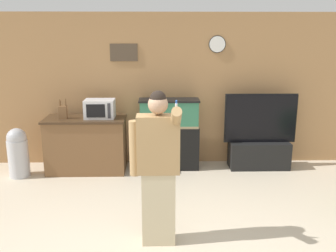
{
  "coord_description": "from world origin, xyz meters",
  "views": [
    {
      "loc": [
        0.01,
        -3.21,
        2.27
      ],
      "look_at": [
        0.12,
        1.65,
        1.05
      ],
      "focal_mm": 40.0,
      "sensor_mm": 36.0,
      "label": 1
    }
  ],
  "objects_px": {
    "knife_block": "(63,112)",
    "person_standing": "(158,167)",
    "counter_island": "(87,145)",
    "trash_bin": "(18,152)",
    "aquarium_on_stand": "(169,134)",
    "microwave": "(100,109)",
    "tv_on_stand": "(259,146)"
  },
  "relations": [
    {
      "from": "microwave",
      "to": "trash_bin",
      "type": "relative_size",
      "value": 0.6
    },
    {
      "from": "knife_block",
      "to": "person_standing",
      "type": "relative_size",
      "value": 0.19
    },
    {
      "from": "knife_block",
      "to": "trash_bin",
      "type": "xyz_separation_m",
      "value": [
        -0.72,
        -0.18,
        -0.61
      ]
    },
    {
      "from": "knife_block",
      "to": "tv_on_stand",
      "type": "xyz_separation_m",
      "value": [
        3.26,
        0.13,
        -0.65
      ]
    },
    {
      "from": "counter_island",
      "to": "person_standing",
      "type": "bearing_deg",
      "value": -61.98
    },
    {
      "from": "microwave",
      "to": "aquarium_on_stand",
      "type": "bearing_deg",
      "value": 6.38
    },
    {
      "from": "knife_block",
      "to": "aquarium_on_stand",
      "type": "distance_m",
      "value": 1.78
    },
    {
      "from": "counter_island",
      "to": "knife_block",
      "type": "bearing_deg",
      "value": -172.35
    },
    {
      "from": "trash_bin",
      "to": "counter_island",
      "type": "bearing_deg",
      "value": 12.15
    },
    {
      "from": "trash_bin",
      "to": "microwave",
      "type": "bearing_deg",
      "value": 9.72
    },
    {
      "from": "tv_on_stand",
      "to": "person_standing",
      "type": "distance_m",
      "value": 2.94
    },
    {
      "from": "aquarium_on_stand",
      "to": "person_standing",
      "type": "bearing_deg",
      "value": -94.42
    },
    {
      "from": "counter_island",
      "to": "knife_block",
      "type": "distance_m",
      "value": 0.66
    },
    {
      "from": "person_standing",
      "to": "aquarium_on_stand",
      "type": "bearing_deg",
      "value": 85.58
    },
    {
      "from": "counter_island",
      "to": "knife_block",
      "type": "relative_size",
      "value": 4.15
    },
    {
      "from": "knife_block",
      "to": "person_standing",
      "type": "height_order",
      "value": "person_standing"
    },
    {
      "from": "microwave",
      "to": "aquarium_on_stand",
      "type": "xyz_separation_m",
      "value": [
        1.13,
        0.13,
        -0.47
      ]
    },
    {
      "from": "microwave",
      "to": "tv_on_stand",
      "type": "bearing_deg",
      "value": 1.89
    },
    {
      "from": "counter_island",
      "to": "trash_bin",
      "type": "height_order",
      "value": "counter_island"
    },
    {
      "from": "counter_island",
      "to": "tv_on_stand",
      "type": "height_order",
      "value": "tv_on_stand"
    },
    {
      "from": "microwave",
      "to": "aquarium_on_stand",
      "type": "relative_size",
      "value": 0.4
    },
    {
      "from": "knife_block",
      "to": "aquarium_on_stand",
      "type": "height_order",
      "value": "knife_block"
    },
    {
      "from": "person_standing",
      "to": "trash_bin",
      "type": "height_order",
      "value": "person_standing"
    },
    {
      "from": "aquarium_on_stand",
      "to": "person_standing",
      "type": "relative_size",
      "value": 0.7
    },
    {
      "from": "microwave",
      "to": "trash_bin",
      "type": "distance_m",
      "value": 1.47
    },
    {
      "from": "knife_block",
      "to": "person_standing",
      "type": "xyz_separation_m",
      "value": [
        1.53,
        -2.2,
        -0.14
      ]
    },
    {
      "from": "counter_island",
      "to": "aquarium_on_stand",
      "type": "relative_size",
      "value": 1.1
    },
    {
      "from": "counter_island",
      "to": "person_standing",
      "type": "height_order",
      "value": "person_standing"
    },
    {
      "from": "counter_island",
      "to": "tv_on_stand",
      "type": "xyz_separation_m",
      "value": [
        2.92,
        0.08,
        -0.08
      ]
    },
    {
      "from": "counter_island",
      "to": "trash_bin",
      "type": "relative_size",
      "value": 1.65
    },
    {
      "from": "microwave",
      "to": "knife_block",
      "type": "relative_size",
      "value": 1.51
    },
    {
      "from": "microwave",
      "to": "trash_bin",
      "type": "xyz_separation_m",
      "value": [
        -1.3,
        -0.22,
        -0.65
      ]
    }
  ]
}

